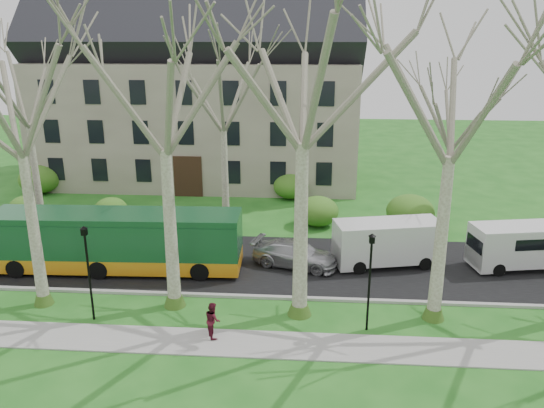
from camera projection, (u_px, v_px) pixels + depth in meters
The scene contains 14 objects.
ground at pixel (231, 313), 24.07m from camera, with size 120.00×120.00×0.00m, color #205E1B.
sidewalk at pixel (222, 343), 21.68m from camera, with size 70.00×2.00×0.06m, color gray.
road at pixel (246, 263), 29.28m from camera, with size 80.00×8.00×0.06m, color black.
curb at pixel (236, 296), 25.47m from camera, with size 80.00×0.25×0.14m, color #A5A39E.
building at pixel (200, 85), 44.85m from camera, with size 26.50×12.20×16.00m.
tree_row_verge at pixel (228, 161), 22.23m from camera, with size 49.00×7.00×14.00m.
tree_row_far at pixel (234, 138), 32.79m from camera, with size 33.00×7.00×12.00m.
lamp_row at pixel (226, 270), 22.34m from camera, with size 36.22×0.22×4.30m.
hedges at pixel (194, 199), 37.39m from camera, with size 30.60×8.60×2.00m.
bus_follow at pixel (117, 240), 27.99m from camera, with size 13.09×2.73×3.27m, color #154A26, non-canonical shape.
sedan at pixel (295, 254), 28.67m from camera, with size 1.91×4.70×1.36m, color #A7A6AB.
van_a at pixel (387, 243), 28.64m from camera, with size 5.67×2.06×2.47m, color silver, non-canonical shape.
van_b at pixel (523, 247), 28.32m from camera, with size 5.49×2.00×2.40m, color silver, non-canonical shape.
pedestrian_b at pixel (213, 320), 21.86m from camera, with size 0.75×0.58×1.54m, color #501221.
Camera 1 is at (3.42, -21.24, 12.02)m, focal length 35.00 mm.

